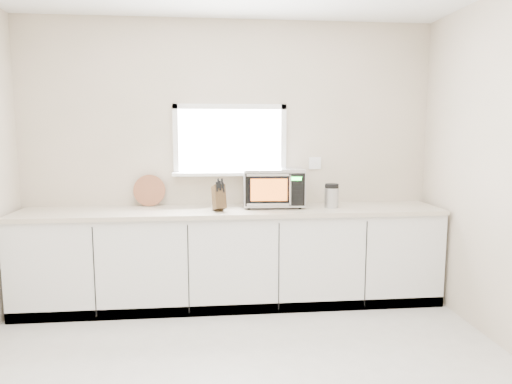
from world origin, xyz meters
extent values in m
cube|color=beige|center=(0.00, 2.00, 1.35)|extent=(4.00, 0.02, 2.70)
cube|color=white|center=(0.00, 1.99, 1.55)|extent=(1.00, 0.02, 0.60)
cube|color=white|center=(0.00, 1.92, 1.23)|extent=(1.12, 0.16, 0.03)
cube|color=white|center=(0.00, 1.97, 1.88)|extent=(1.10, 0.04, 0.05)
cube|color=white|center=(0.00, 1.97, 1.23)|extent=(1.10, 0.04, 0.05)
cube|color=white|center=(-0.53, 1.97, 1.55)|extent=(0.05, 0.04, 0.70)
cube|color=white|center=(0.53, 1.97, 1.55)|extent=(0.05, 0.04, 0.70)
cube|color=white|center=(0.85, 1.99, 1.32)|extent=(0.12, 0.01, 0.12)
cube|color=silver|center=(0.00, 1.70, 0.44)|extent=(3.92, 0.60, 0.88)
cube|color=beige|center=(0.00, 1.69, 0.90)|extent=(3.92, 0.64, 0.04)
cylinder|color=black|center=(0.16, 1.66, 0.93)|extent=(0.03, 0.03, 0.02)
cylinder|color=black|center=(0.17, 2.00, 0.93)|extent=(0.03, 0.03, 0.02)
cylinder|color=black|center=(0.63, 1.63, 0.93)|extent=(0.03, 0.03, 0.02)
cylinder|color=black|center=(0.65, 1.97, 0.93)|extent=(0.03, 0.03, 0.02)
cube|color=#B3B5BA|center=(0.40, 1.81, 1.11)|extent=(0.59, 0.46, 0.34)
cube|color=black|center=(0.39, 1.59, 1.11)|extent=(0.55, 0.04, 0.30)
cube|color=orange|center=(0.33, 1.59, 1.11)|extent=(0.34, 0.02, 0.20)
cylinder|color=silver|center=(0.53, 1.56, 1.11)|extent=(0.02, 0.02, 0.27)
cube|color=black|center=(0.58, 1.58, 1.11)|extent=(0.14, 0.01, 0.29)
cube|color=#19FF33|center=(0.58, 1.57, 1.21)|extent=(0.10, 0.01, 0.03)
cube|color=silver|center=(0.40, 1.81, 1.28)|extent=(0.59, 0.46, 0.01)
cube|color=#432F18|center=(-0.12, 1.60, 1.05)|extent=(0.14, 0.22, 0.25)
cube|color=black|center=(-0.14, 1.54, 1.15)|extent=(0.02, 0.04, 0.09)
cube|color=black|center=(-0.11, 1.55, 1.16)|extent=(0.02, 0.04, 0.09)
cube|color=black|center=(-0.08, 1.56, 1.14)|extent=(0.02, 0.04, 0.09)
cube|color=black|center=(-0.13, 1.55, 1.18)|extent=(0.02, 0.04, 0.09)
cube|color=black|center=(-0.09, 1.55, 1.18)|extent=(0.02, 0.04, 0.09)
cylinder|color=#935538|center=(-0.79, 1.94, 1.07)|extent=(0.30, 0.07, 0.30)
cylinder|color=#B3B5BA|center=(0.94, 1.67, 1.01)|extent=(0.15, 0.15, 0.19)
cylinder|color=black|center=(0.94, 1.67, 1.13)|extent=(0.14, 0.14, 0.04)
camera|label=1|loc=(-0.20, -2.50, 1.64)|focal=32.00mm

